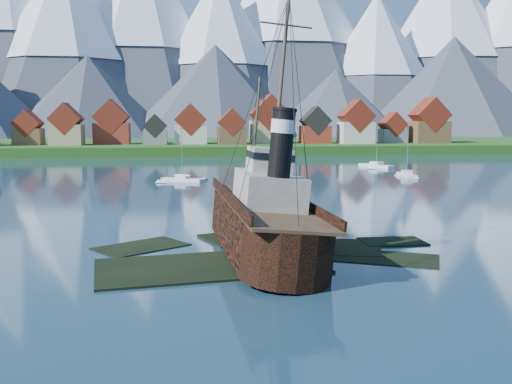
{
  "coord_description": "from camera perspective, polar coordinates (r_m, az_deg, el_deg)",
  "views": [
    {
      "loc": [
        -5.1,
        -46.87,
        11.93
      ],
      "look_at": [
        1.79,
        6.0,
        5.0
      ],
      "focal_mm": 40.0,
      "sensor_mm": 36.0,
      "label": 1
    }
  ],
  "objects": [
    {
      "name": "ground",
      "position": [
        48.63,
        -1.18,
        -6.8
      ],
      "size": [
        1400.0,
        1400.0,
        0.0
      ],
      "primitive_type": "plane",
      "color": "#1A3749",
      "rests_on": "ground"
    },
    {
      "name": "shoal",
      "position": [
        51.0,
        0.55,
        -6.52
      ],
      "size": [
        31.71,
        21.24,
        1.14
      ],
      "color": "black",
      "rests_on": "ground"
    },
    {
      "name": "shore_bank",
      "position": [
        217.26,
        -6.08,
        4.22
      ],
      "size": [
        600.0,
        80.0,
        3.2
      ],
      "primitive_type": "cube",
      "color": "#234A15",
      "rests_on": "ground"
    },
    {
      "name": "seawall",
      "position": [
        179.34,
        -5.79,
        3.56
      ],
      "size": [
        600.0,
        2.5,
        2.0
      ],
      "primitive_type": "cube",
      "color": "#3F3D38",
      "rests_on": "ground"
    },
    {
      "name": "town",
      "position": [
        201.04,
        -15.53,
        6.3
      ],
      "size": [
        250.96,
        16.69,
        17.3
      ],
      "color": "maroon",
      "rests_on": "ground"
    },
    {
      "name": "mountains",
      "position": [
        533.8,
        -7.15,
        15.69
      ],
      "size": [
        965.0,
        340.0,
        205.0
      ],
      "color": "#2D333D",
      "rests_on": "ground"
    },
    {
      "name": "tugboat_wreck",
      "position": [
        52.3,
        0.2,
        -2.52
      ],
      "size": [
        6.79,
        29.28,
        23.2
      ],
      "rotation": [
        0.0,
        0.09,
        0.05
      ],
      "color": "black",
      "rests_on": "ground"
    },
    {
      "name": "sailboat_c",
      "position": [
        108.58,
        -7.36,
        1.17
      ],
      "size": [
        8.22,
        5.87,
        10.66
      ],
      "rotation": [
        0.0,
        0.0,
        1.06
      ],
      "color": "white",
      "rests_on": "ground"
    },
    {
      "name": "sailboat_d",
      "position": [
        120.24,
        14.84,
        1.59
      ],
      "size": [
        2.81,
        8.35,
        11.19
      ],
      "rotation": [
        0.0,
        0.0,
        -0.09
      ],
      "color": "white",
      "rests_on": "ground"
    },
    {
      "name": "sailboat_e",
      "position": [
        142.0,
        11.95,
        2.53
      ],
      "size": [
        6.61,
        10.03,
        11.55
      ],
      "rotation": [
        0.0,
        0.0,
        0.46
      ],
      "color": "white",
      "rests_on": "ground"
    }
  ]
}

